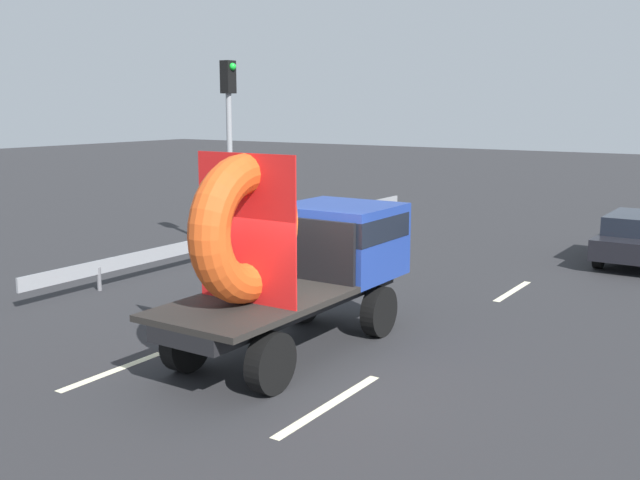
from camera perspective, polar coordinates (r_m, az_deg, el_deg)
name	(u,v)px	position (r m, az deg, el deg)	size (l,w,h in m)	color
ground_plane	(290,365)	(12.28, -2.37, -9.69)	(120.00, 120.00, 0.00)	#28282B
flatbed_truck	(304,252)	(12.82, -1.26, -0.94)	(2.02, 5.26, 3.50)	black
traffic_light	(229,128)	(21.15, -7.04, 8.59)	(0.42, 0.36, 5.45)	gray
guardrail	(266,230)	(22.15, -4.18, 0.80)	(0.10, 16.88, 0.71)	gray
lane_dash_left_near	(113,371)	(12.46, -15.77, -9.76)	(2.10, 0.16, 0.01)	beige
lane_dash_left_far	(377,271)	(19.08, 4.45, -2.38)	(2.56, 0.16, 0.01)	beige
lane_dash_right_near	(330,405)	(10.75, 0.75, -12.66)	(2.64, 0.16, 0.01)	beige
lane_dash_right_far	(513,291)	(17.52, 14.72, -3.85)	(2.18, 0.16, 0.01)	beige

